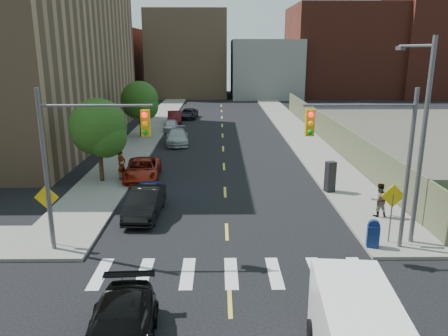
{
  "coord_description": "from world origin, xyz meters",
  "views": [
    {
      "loc": [
        -0.36,
        -11.36,
        8.48
      ],
      "look_at": [
        -0.08,
        12.28,
        2.0
      ],
      "focal_mm": 35.0,
      "sensor_mm": 36.0,
      "label": 1
    }
  ],
  "objects_px": {
    "parked_car_maroon": "(175,118)",
    "mailbox": "(373,234)",
    "parked_car_silver": "(177,137)",
    "pedestrian_east": "(379,200)",
    "payphone": "(330,177)",
    "pedestrian_west": "(122,165)",
    "parked_car_red": "(142,169)",
    "parked_car_grey": "(188,114)",
    "black_sedan": "(119,334)",
    "parked_car_white": "(171,125)",
    "parked_car_black": "(145,203)",
    "parked_car_blue": "(144,196)"
  },
  "relations": [
    {
      "from": "parked_car_white",
      "to": "mailbox",
      "type": "xyz_separation_m",
      "value": [
        11.8,
        -28.55,
        0.13
      ]
    },
    {
      "from": "parked_car_black",
      "to": "mailbox",
      "type": "bearing_deg",
      "value": -18.93
    },
    {
      "from": "parked_car_maroon",
      "to": "mailbox",
      "type": "relative_size",
      "value": 3.67
    },
    {
      "from": "pedestrian_west",
      "to": "black_sedan",
      "type": "bearing_deg",
      "value": -143.4
    },
    {
      "from": "parked_car_blue",
      "to": "pedestrian_west",
      "type": "bearing_deg",
      "value": 119.92
    },
    {
      "from": "parked_car_grey",
      "to": "parked_car_white",
      "type": "bearing_deg",
      "value": -94.25
    },
    {
      "from": "black_sedan",
      "to": "pedestrian_east",
      "type": "height_order",
      "value": "pedestrian_east"
    },
    {
      "from": "parked_car_red",
      "to": "mailbox",
      "type": "height_order",
      "value": "mailbox"
    },
    {
      "from": "parked_car_white",
      "to": "parked_car_silver",
      "type": "bearing_deg",
      "value": -81.31
    },
    {
      "from": "parked_car_grey",
      "to": "payphone",
      "type": "xyz_separation_m",
      "value": [
        10.5,
        -29.72,
        0.46
      ]
    },
    {
      "from": "parked_car_silver",
      "to": "parked_car_white",
      "type": "relative_size",
      "value": 1.32
    },
    {
      "from": "parked_car_silver",
      "to": "parked_car_white",
      "type": "height_order",
      "value": "parked_car_silver"
    },
    {
      "from": "parked_car_black",
      "to": "parked_car_silver",
      "type": "bearing_deg",
      "value": 92.26
    },
    {
      "from": "parked_car_black",
      "to": "parked_car_maroon",
      "type": "distance_m",
      "value": 28.91
    },
    {
      "from": "parked_car_silver",
      "to": "parked_car_grey",
      "type": "height_order",
      "value": "parked_car_silver"
    },
    {
      "from": "payphone",
      "to": "pedestrian_east",
      "type": "height_order",
      "value": "payphone"
    },
    {
      "from": "pedestrian_east",
      "to": "payphone",
      "type": "bearing_deg",
      "value": -77.12
    },
    {
      "from": "parked_car_black",
      "to": "parked_car_maroon",
      "type": "bearing_deg",
      "value": 94.88
    },
    {
      "from": "parked_car_white",
      "to": "pedestrian_west",
      "type": "distance_m",
      "value": 18.18
    },
    {
      "from": "pedestrian_east",
      "to": "pedestrian_west",
      "type": "bearing_deg",
      "value": -32.64
    },
    {
      "from": "black_sedan",
      "to": "mailbox",
      "type": "xyz_separation_m",
      "value": [
        9.5,
        6.7,
        0.04
      ]
    },
    {
      "from": "parked_car_maroon",
      "to": "mailbox",
      "type": "bearing_deg",
      "value": -75.23
    },
    {
      "from": "parked_car_white",
      "to": "pedestrian_east",
      "type": "bearing_deg",
      "value": -64.44
    },
    {
      "from": "parked_car_silver",
      "to": "pedestrian_east",
      "type": "bearing_deg",
      "value": -62.49
    },
    {
      "from": "pedestrian_west",
      "to": "parked_car_white",
      "type": "bearing_deg",
      "value": 20.8
    },
    {
      "from": "parked_car_blue",
      "to": "black_sedan",
      "type": "height_order",
      "value": "black_sedan"
    },
    {
      "from": "pedestrian_west",
      "to": "mailbox",
      "type": "bearing_deg",
      "value": -103.74
    },
    {
      "from": "parked_car_black",
      "to": "parked_car_white",
      "type": "xyz_separation_m",
      "value": [
        -1.27,
        24.44,
        -0.11
      ]
    },
    {
      "from": "parked_car_white",
      "to": "payphone",
      "type": "distance_m",
      "value": 24.02
    },
    {
      "from": "parked_car_maroon",
      "to": "black_sedan",
      "type": "relative_size",
      "value": 0.93
    },
    {
      "from": "parked_car_red",
      "to": "payphone",
      "type": "bearing_deg",
      "value": -18.9
    },
    {
      "from": "black_sedan",
      "to": "parked_car_maroon",
      "type": "bearing_deg",
      "value": 89.98
    },
    {
      "from": "payphone",
      "to": "pedestrian_west",
      "type": "relative_size",
      "value": 0.97
    },
    {
      "from": "parked_car_white",
      "to": "pedestrian_west",
      "type": "height_order",
      "value": "pedestrian_west"
    },
    {
      "from": "parked_car_maroon",
      "to": "payphone",
      "type": "distance_m",
      "value": 27.96
    },
    {
      "from": "parked_car_grey",
      "to": "pedestrian_east",
      "type": "distance_m",
      "value": 35.82
    },
    {
      "from": "parked_car_black",
      "to": "mailbox",
      "type": "relative_size",
      "value": 3.58
    },
    {
      "from": "black_sedan",
      "to": "mailbox",
      "type": "bearing_deg",
      "value": 31.87
    },
    {
      "from": "parked_car_maroon",
      "to": "pedestrian_east",
      "type": "bearing_deg",
      "value": -70.56
    },
    {
      "from": "pedestrian_west",
      "to": "pedestrian_east",
      "type": "xyz_separation_m",
      "value": [
        14.58,
        -6.82,
        -0.08
      ]
    },
    {
      "from": "parked_car_red",
      "to": "parked_car_maroon",
      "type": "distance_m",
      "value": 22.15
    },
    {
      "from": "parked_car_white",
      "to": "pedestrian_east",
      "type": "distance_m",
      "value": 28.27
    },
    {
      "from": "parked_car_silver",
      "to": "pedestrian_east",
      "type": "xyz_separation_m",
      "value": [
        12.0,
        -18.38,
        0.33
      ]
    },
    {
      "from": "parked_car_silver",
      "to": "black_sedan",
      "type": "height_order",
      "value": "black_sedan"
    },
    {
      "from": "parked_car_red",
      "to": "parked_car_white",
      "type": "bearing_deg",
      "value": 86.27
    },
    {
      "from": "parked_car_silver",
      "to": "parked_car_red",
      "type": "bearing_deg",
      "value": -102.29
    },
    {
      "from": "parked_car_maroon",
      "to": "parked_car_grey",
      "type": "bearing_deg",
      "value": 68.5
    },
    {
      "from": "parked_car_red",
      "to": "mailbox",
      "type": "distance_m",
      "value": 16.02
    },
    {
      "from": "parked_car_maroon",
      "to": "mailbox",
      "type": "distance_m",
      "value": 35.03
    },
    {
      "from": "parked_car_red",
      "to": "mailbox",
      "type": "bearing_deg",
      "value": -46.28
    }
  ]
}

